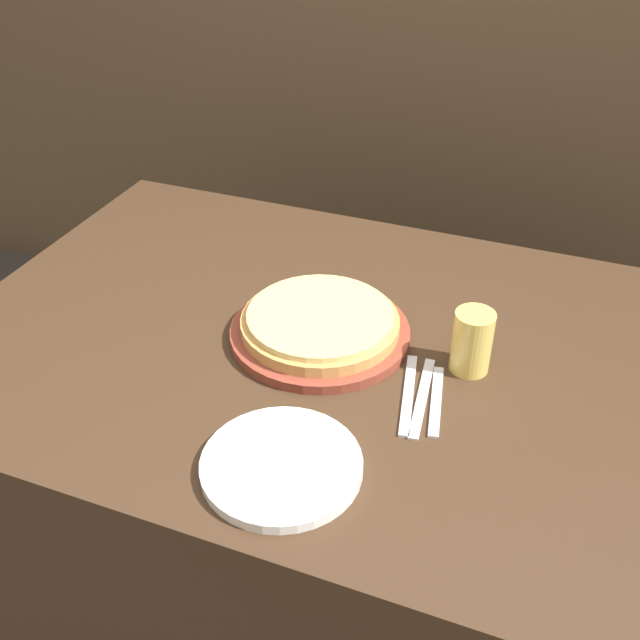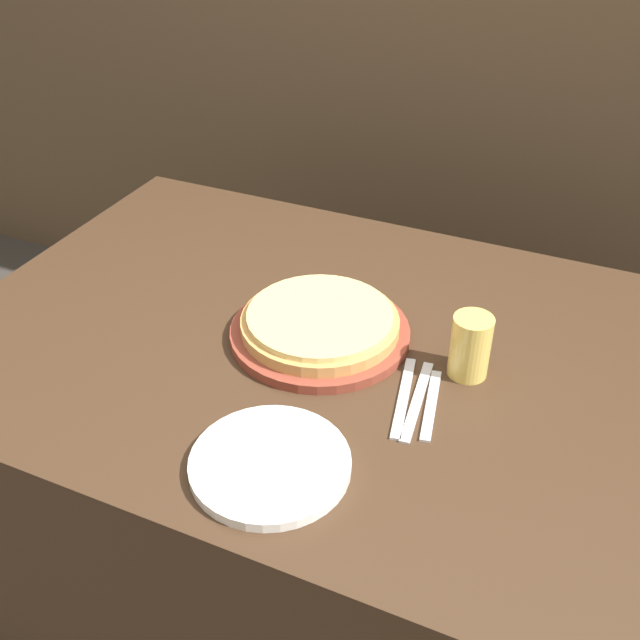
% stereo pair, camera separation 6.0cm
% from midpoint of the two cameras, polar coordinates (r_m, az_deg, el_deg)
% --- Properties ---
extents(ground_plane, '(12.00, 12.00, 0.00)m').
position_cam_midpoint_polar(ground_plane, '(1.98, 2.84, -19.70)').
color(ground_plane, '#38332D').
extents(dining_table, '(1.58, 1.01, 0.75)m').
position_cam_midpoint_polar(dining_table, '(1.68, 3.21, -12.32)').
color(dining_table, '#3D2819').
rests_on(dining_table, ground_plane).
extents(pizza_on_board, '(0.35, 0.35, 0.06)m').
position_cam_midpoint_polar(pizza_on_board, '(1.44, 1.20, -0.49)').
color(pizza_on_board, brown).
rests_on(pizza_on_board, dining_table).
extents(beer_glass, '(0.07, 0.07, 0.12)m').
position_cam_midpoint_polar(beer_glass, '(1.36, 12.66, -1.81)').
color(beer_glass, '#E5C65B').
rests_on(beer_glass, dining_table).
extents(dinner_plate, '(0.25, 0.25, 0.02)m').
position_cam_midpoint_polar(dinner_plate, '(1.19, -2.47, -10.87)').
color(dinner_plate, white).
rests_on(dinner_plate, dining_table).
extents(fork, '(0.06, 0.22, 0.00)m').
position_cam_midpoint_polar(fork, '(1.32, 7.69, -5.85)').
color(fork, silver).
rests_on(fork, dining_table).
extents(dinner_knife, '(0.04, 0.22, 0.00)m').
position_cam_midpoint_polar(dinner_knife, '(1.32, 8.73, -6.13)').
color(dinner_knife, silver).
rests_on(dinner_knife, dining_table).
extents(spoon, '(0.05, 0.18, 0.00)m').
position_cam_midpoint_polar(spoon, '(1.32, 9.77, -6.40)').
color(spoon, silver).
rests_on(spoon, dining_table).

